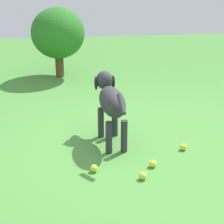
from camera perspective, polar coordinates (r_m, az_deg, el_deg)
The scene contains 7 objects.
ground at distance 3.68m, azimuth 3.60°, elevation -5.11°, with size 14.00×14.00×0.00m, color #478438.
dog at distance 3.58m, azimuth -0.21°, elevation 1.77°, with size 0.98×0.27×0.67m.
tennis_ball_0 at distance 3.27m, azimuth 6.37°, elevation -8.04°, with size 0.07×0.07×0.07m, color #D8DC3D.
tennis_ball_1 at distance 3.18m, azimuth -2.83°, elevation -8.79°, with size 0.07×0.07×0.07m, color #C2DD3B.
tennis_ball_2 at distance 3.62m, azimuth 11.06°, elevation -5.38°, with size 0.07×0.07×0.07m, color #C6E431.
tennis_ball_3 at distance 3.08m, azimuth 4.83°, elevation -9.91°, with size 0.07×0.07×0.07m, color #BFDC3C.
shrub_near at distance 6.08m, azimuth -8.45°, elevation 12.07°, with size 0.96×0.86×1.13m.
Camera 1 is at (3.24, -0.75, 1.59)m, focal length 58.49 mm.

